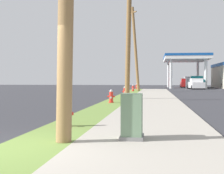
# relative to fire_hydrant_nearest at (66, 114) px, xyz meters

# --- Properties ---
(grass_verge) EXTENTS (1.40, 80.00, 0.12)m
(grass_verge) POSITION_rel_fire_hydrant_nearest_xyz_m (0.07, -3.08, -0.39)
(grass_verge) COLOR olive
(grass_verge) RESTS_ON ground
(sidewalk_slab) EXTENTS (3.20, 80.00, 0.12)m
(sidewalk_slab) POSITION_rel_fire_hydrant_nearest_xyz_m (2.37, -3.08, -0.39)
(sidewalk_slab) COLOR #A8A093
(sidewalk_slab) RESTS_ON ground
(fire_hydrant_nearest) EXTENTS (0.42, 0.38, 0.74)m
(fire_hydrant_nearest) POSITION_rel_fire_hydrant_nearest_xyz_m (0.00, 0.00, 0.00)
(fire_hydrant_nearest) COLOR red
(fire_hydrant_nearest) RESTS_ON grass_verge
(fire_hydrant_second) EXTENTS (0.42, 0.38, 0.74)m
(fire_hydrant_second) POSITION_rel_fire_hydrant_nearest_xyz_m (0.02, 9.44, 0.00)
(fire_hydrant_second) COLOR red
(fire_hydrant_second) RESTS_ON grass_verge
(fire_hydrant_third) EXTENTS (0.42, 0.37, 0.74)m
(fire_hydrant_third) POSITION_rel_fire_hydrant_nearest_xyz_m (0.04, 17.61, 0.00)
(fire_hydrant_third) COLOR red
(fire_hydrant_third) RESTS_ON grass_verge
(fire_hydrant_fourth) EXTENTS (0.42, 0.37, 0.74)m
(fire_hydrant_fourth) POSITION_rel_fire_hydrant_nearest_xyz_m (0.02, 27.95, 0.00)
(fire_hydrant_fourth) COLOR red
(fire_hydrant_fourth) RESTS_ON grass_verge
(fire_hydrant_fifth) EXTENTS (0.42, 0.38, 0.74)m
(fire_hydrant_fifth) POSITION_rel_fire_hydrant_nearest_xyz_m (-0.06, 36.79, 0.00)
(fire_hydrant_fifth) COLOR red
(fire_hydrant_fifth) RESTS_ON grass_verge
(utility_pole_midground) EXTENTS (1.35, 0.63, 10.10)m
(utility_pole_midground) POSITION_rel_fire_hydrant_nearest_xyz_m (0.68, 13.36, 4.81)
(utility_pole_midground) COLOR olive
(utility_pole_midground) RESTS_ON grass_verge
(utility_pole_background) EXTENTS (1.50, 1.62, 9.69)m
(utility_pole_background) POSITION_rel_fire_hydrant_nearest_xyz_m (0.18, 29.50, 4.60)
(utility_pole_background) COLOR olive
(utility_pole_background) RESTS_ON grass_verge
(utility_cabinet) EXTENTS (0.50, 0.64, 0.98)m
(utility_cabinet) POSITION_rel_fire_hydrant_nearest_xyz_m (1.94, -1.73, 0.12)
(utility_cabinet) COLOR slate
(utility_cabinet) RESTS_ON sidewalk_slab
(gas_station_canopy) EXTENTS (14.19, 13.24, 5.44)m
(gas_station_canopy) POSITION_rel_fire_hydrant_nearest_xyz_m (13.77, 48.48, 2.17)
(gas_station_canopy) COLOR silver
(gas_station_canopy) RESTS_ON ground
(car_red_by_near_pump) EXTENTS (2.05, 4.55, 1.57)m
(car_red_by_near_pump) POSITION_rel_fire_hydrant_nearest_xyz_m (7.90, 51.93, 0.28)
(car_red_by_near_pump) COLOR red
(car_red_by_near_pump) RESTS_ON ground
(car_white_by_far_pump) EXTENTS (2.18, 4.60, 1.57)m
(car_white_by_far_pump) POSITION_rel_fire_hydrant_nearest_xyz_m (8.43, 41.43, 0.28)
(car_white_by_far_pump) COLOR white
(car_white_by_far_pump) RESTS_ON ground
(truck_silver_at_forecourt) EXTENTS (2.31, 5.47, 1.97)m
(truck_silver_at_forecourt) POSITION_rel_fire_hydrant_nearest_xyz_m (8.93, 55.00, 0.47)
(truck_silver_at_forecourt) COLOR #BCBCC1
(truck_silver_at_forecourt) RESTS_ON ground
(truck_teal_on_apron) EXTENTS (2.42, 5.51, 1.97)m
(truck_teal_on_apron) POSITION_rel_fire_hydrant_nearest_xyz_m (8.94, 44.68, 0.47)
(truck_teal_on_apron) COLOR #197075
(truck_teal_on_apron) RESTS_ON ground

